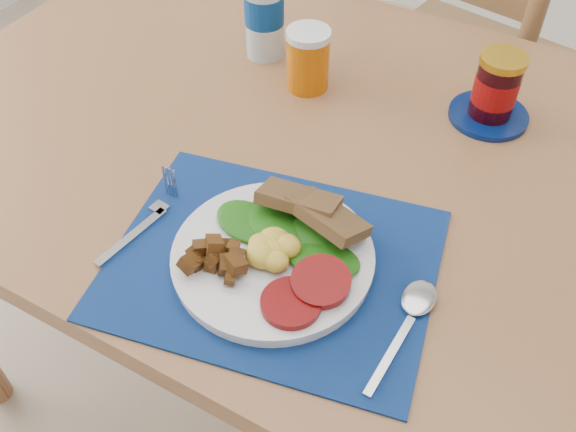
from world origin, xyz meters
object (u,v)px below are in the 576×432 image
object	(u,v)px
chair_far	(460,26)
juice_glass	(308,61)
water_bottle	(264,0)
jam_on_saucer	(495,92)
breakfast_plate	(268,254)

from	to	relation	value
chair_far	juice_glass	size ratio (longest dim) A/B	12.38
water_bottle	juice_glass	size ratio (longest dim) A/B	2.39
juice_glass	jam_on_saucer	bearing A→B (deg)	12.34
chair_far	water_bottle	size ratio (longest dim) A/B	5.19
breakfast_plate	jam_on_saucer	world-z (taller)	jam_on_saucer
chair_far	water_bottle	distance (m)	0.60
breakfast_plate	jam_on_saucer	xyz separation A→B (m)	(0.16, 0.44, 0.03)
chair_far	jam_on_saucer	size ratio (longest dim) A/B	9.66
juice_glass	jam_on_saucer	size ratio (longest dim) A/B	0.78
breakfast_plate	water_bottle	bearing A→B (deg)	122.28
chair_far	jam_on_saucer	distance (m)	0.55
chair_far	breakfast_plate	size ratio (longest dim) A/B	4.80
chair_far	jam_on_saucer	world-z (taller)	chair_far
breakfast_plate	juice_glass	distance (m)	0.40
water_bottle	juice_glass	distance (m)	0.14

